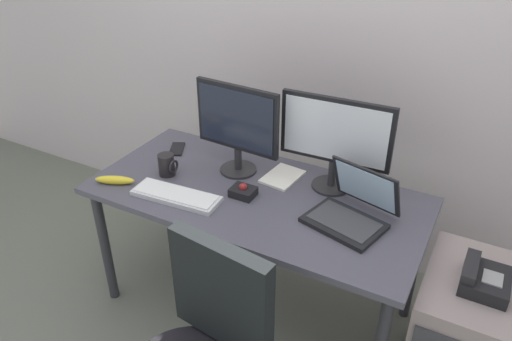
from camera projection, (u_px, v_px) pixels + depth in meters
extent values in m
plane|color=slate|center=(256.00, 304.00, 2.59)|extent=(8.00, 8.00, 0.00)
cube|color=beige|center=(324.00, 7.00, 2.43)|extent=(6.00, 0.10, 2.80)
cube|color=#494854|center=(256.00, 196.00, 2.24)|extent=(1.54, 0.73, 0.03)
cylinder|color=#2D2D33|center=(105.00, 246.00, 2.48)|extent=(0.05, 0.05, 0.68)
cylinder|color=#2D2D33|center=(177.00, 189.00, 2.94)|extent=(0.05, 0.05, 0.68)
cylinder|color=#2D2D33|center=(414.00, 264.00, 2.36)|extent=(0.05, 0.05, 0.68)
cube|color=gray|center=(466.00, 339.00, 2.01)|extent=(0.42, 0.52, 0.62)
cube|color=black|center=(485.00, 281.00, 1.82)|extent=(0.17, 0.20, 0.06)
cube|color=black|center=(471.00, 267.00, 1.82)|extent=(0.05, 0.18, 0.04)
cube|color=gray|center=(493.00, 278.00, 1.79)|extent=(0.07, 0.08, 0.01)
cube|color=black|center=(221.00, 293.00, 1.67)|extent=(0.40, 0.11, 0.42)
cylinder|color=#262628|center=(331.00, 186.00, 2.28)|extent=(0.18, 0.18, 0.01)
cylinder|color=#262628|center=(332.00, 173.00, 2.24)|extent=(0.04, 0.04, 0.13)
cube|color=black|center=(336.00, 131.00, 2.13)|extent=(0.51, 0.04, 0.30)
cube|color=white|center=(335.00, 132.00, 2.12)|extent=(0.47, 0.02, 0.27)
cylinder|color=#262628|center=(238.00, 169.00, 2.41)|extent=(0.18, 0.18, 0.01)
cylinder|color=#262628|center=(238.00, 159.00, 2.38)|extent=(0.04, 0.04, 0.11)
cube|color=black|center=(237.00, 118.00, 2.27)|extent=(0.44, 0.05, 0.32)
cube|color=#1E2333|center=(236.00, 119.00, 2.26)|extent=(0.40, 0.03, 0.28)
cube|color=silver|center=(176.00, 196.00, 2.19)|extent=(0.42, 0.17, 0.02)
cube|color=white|center=(176.00, 193.00, 2.19)|extent=(0.39, 0.14, 0.01)
cube|color=black|center=(344.00, 223.00, 2.02)|extent=(0.36, 0.29, 0.02)
cube|color=#38383D|center=(344.00, 221.00, 2.01)|extent=(0.31, 0.23, 0.00)
cube|color=black|center=(366.00, 186.00, 2.06)|extent=(0.32, 0.16, 0.21)
cube|color=silver|center=(365.00, 187.00, 2.05)|extent=(0.28, 0.13, 0.18)
cube|color=black|center=(243.00, 192.00, 2.21)|extent=(0.11, 0.09, 0.04)
sphere|color=maroon|center=(243.00, 187.00, 2.19)|extent=(0.04, 0.04, 0.04)
cylinder|color=black|center=(166.00, 165.00, 2.35)|extent=(0.08, 0.08, 0.11)
torus|color=black|center=(174.00, 167.00, 2.33)|extent=(0.01, 0.07, 0.07)
cube|color=white|center=(283.00, 177.00, 2.35)|extent=(0.17, 0.22, 0.01)
cube|color=black|center=(177.00, 149.00, 2.60)|extent=(0.13, 0.16, 0.01)
ellipsoid|color=yellow|center=(115.00, 180.00, 2.29)|extent=(0.19, 0.12, 0.04)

